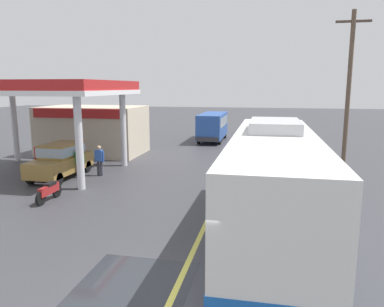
% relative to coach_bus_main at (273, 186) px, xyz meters
% --- Properties ---
extents(ground, '(120.00, 120.00, 0.00)m').
position_rel_coach_bus_main_xyz_m(ground, '(-2.26, 15.69, -1.72)').
color(ground, '#38383D').
extents(lane_divider_stripe, '(0.16, 50.00, 0.01)m').
position_rel_coach_bus_main_xyz_m(lane_divider_stripe, '(-2.26, 10.69, -1.72)').
color(lane_divider_stripe, '#D8CC4C').
rests_on(lane_divider_stripe, ground).
extents(coach_bus_main, '(2.60, 11.04, 3.69)m').
position_rel_coach_bus_main_xyz_m(coach_bus_main, '(0.00, 0.00, 0.00)').
color(coach_bus_main, white).
rests_on(coach_bus_main, ground).
extents(gas_station_roadside, '(9.10, 11.95, 5.10)m').
position_rel_coach_bus_main_xyz_m(gas_station_roadside, '(-12.47, 10.94, 0.91)').
color(gas_station_roadside, '#B21E1E').
rests_on(gas_station_roadside, ground).
extents(car_at_pump, '(1.70, 4.20, 1.82)m').
position_rel_coach_bus_main_xyz_m(car_at_pump, '(-10.95, 5.99, -0.71)').
color(car_at_pump, olive).
rests_on(car_at_pump, ground).
extents(minibus_opposing_lane, '(2.04, 6.13, 2.44)m').
position_rel_coach_bus_main_xyz_m(minibus_opposing_lane, '(-4.99, 21.04, -0.25)').
color(minibus_opposing_lane, '#264C9E').
rests_on(minibus_opposing_lane, ground).
extents(motorcycle_parked_forecourt, '(0.55, 1.80, 0.92)m').
position_rel_coach_bus_main_xyz_m(motorcycle_parked_forecourt, '(-9.19, 2.06, -1.28)').
color(motorcycle_parked_forecourt, black).
rests_on(motorcycle_parked_forecourt, ground).
extents(pedestrian_near_pump, '(0.55, 0.22, 1.66)m').
position_rel_coach_bus_main_xyz_m(pedestrian_near_pump, '(-9.91, 6.06, -0.79)').
color(pedestrian_near_pump, '#33333F').
rests_on(pedestrian_near_pump, ground).
extents(pedestrian_by_shop, '(0.55, 0.22, 1.66)m').
position_rel_coach_bus_main_xyz_m(pedestrian_by_shop, '(-9.09, 6.73, -0.79)').
color(pedestrian_by_shop, '#33333F').
rests_on(pedestrian_by_shop, ground).
extents(car_trailing_behind_bus, '(1.70, 4.20, 1.82)m').
position_rel_coach_bus_main_xyz_m(car_trailing_behind_bus, '(-0.16, 19.89, -0.71)').
color(car_trailing_behind_bus, '#B2B2B7').
rests_on(car_trailing_behind_bus, ground).
extents(utility_pole_roadside, '(1.80, 0.24, 8.78)m').
position_rel_coach_bus_main_xyz_m(utility_pole_roadside, '(4.04, 10.20, 2.86)').
color(utility_pole_roadside, brown).
rests_on(utility_pole_roadside, ground).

